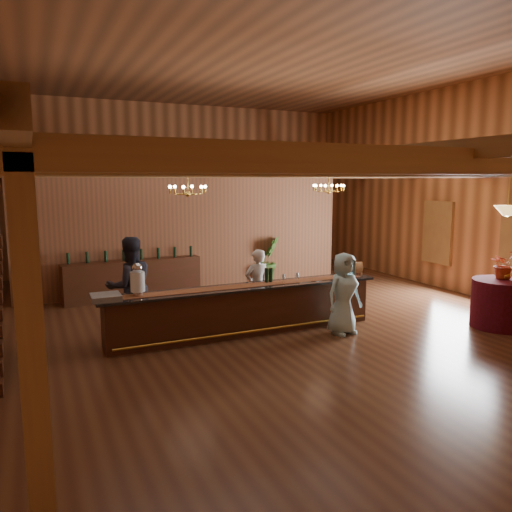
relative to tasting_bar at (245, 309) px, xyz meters
name	(u,v)px	position (x,y,z in m)	size (l,w,h in m)	color
floor	(261,319)	(0.71, 0.78, -0.48)	(14.00, 14.00, 0.00)	#432416
ceiling	(261,55)	(0.71, 0.78, 5.02)	(14.00, 14.00, 0.00)	brown
wall_back	(174,188)	(0.71, 7.78, 2.27)	(12.00, 0.10, 5.50)	#C27B46
wall_right	(471,190)	(6.71, 0.78, 2.27)	(0.10, 14.00, 5.50)	#C27B46
beam_grid	(251,169)	(0.71, 1.28, 2.76)	(11.90, 13.90, 0.39)	olive
support_posts	(271,249)	(0.71, 0.28, 1.12)	(9.20, 10.20, 3.20)	olive
partition_wall	(190,234)	(0.21, 4.28, 1.07)	(9.00, 0.18, 3.10)	brown
window_right_back	(438,232)	(6.66, 1.78, 1.07)	(0.12, 1.05, 1.75)	white
backroom_boxes	(179,260)	(0.41, 6.28, 0.05)	(4.10, 0.60, 1.10)	#3D1A10
tasting_bar	(245,309)	(0.00, 0.00, 0.00)	(5.69, 0.78, 0.96)	#3D1A10
beverage_dispenser	(137,280)	(-2.07, 0.03, 0.75)	(0.26, 0.26, 0.60)	silver
glass_rack_tray	(106,297)	(-2.65, -0.06, 0.52)	(0.50, 0.50, 0.10)	gray
raffle_drum	(355,268)	(2.59, -0.02, 0.64)	(0.34, 0.24, 0.30)	brown
bar_bottle_0	(267,275)	(0.53, 0.11, 0.62)	(0.07, 0.07, 0.30)	black
bar_bottle_1	(271,275)	(0.62, 0.11, 0.62)	(0.07, 0.07, 0.30)	black
backbar_shelf	(133,279)	(-1.43, 3.94, 0.01)	(3.49, 0.55, 0.98)	#3D1A10
round_table	(500,304)	(4.94, -1.79, 0.01)	(1.14, 1.14, 0.99)	#49091B
chandelier_left	(188,189)	(-0.70, 1.37, 2.33)	(0.80, 0.80, 0.54)	#B8892D
chandelier_right	(329,188)	(3.25, 2.14, 2.33)	(0.80, 0.80, 0.54)	#B8892D
pendant_lamp	(507,211)	(4.94, -1.79, 1.92)	(0.52, 0.52, 0.90)	#B8892D
bartender	(257,286)	(0.56, 0.64, 0.30)	(0.57, 0.37, 1.57)	silver
staff_second	(130,287)	(-2.08, 0.76, 0.49)	(0.94, 0.73, 1.94)	#22232E
guest	(344,294)	(1.75, -0.84, 0.33)	(0.79, 0.51, 1.62)	#A6D9E2
floor_plant	(268,260)	(2.47, 4.09, 0.22)	(0.77, 0.62, 1.39)	#335F20
table_flowers	(504,264)	(5.08, -1.69, 0.81)	(0.54, 0.46, 0.60)	#A33617
table_vase	(507,273)	(5.05, -1.80, 0.65)	(0.14, 0.14, 0.29)	#B8892D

